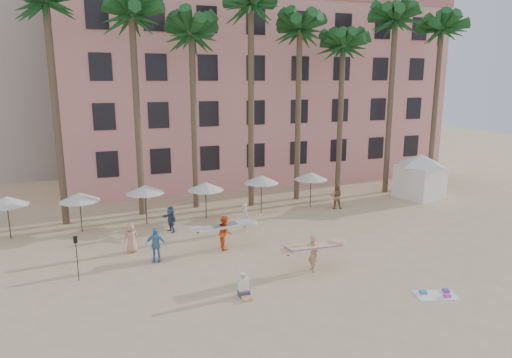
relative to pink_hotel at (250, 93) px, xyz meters
The scene contains 11 objects.
ground 28.09m from the pink_hotel, 105.07° to the right, with size 120.00×120.00×0.00m, color #D1B789.
pink_hotel is the anchor object (origin of this frame).
palm_row 13.71m from the pink_hotel, 120.56° to the right, with size 44.40×5.40×16.30m.
umbrella_row 17.73m from the pink_hotel, 126.53° to the right, with size 22.50×2.70×2.73m.
cabana 17.87m from the pink_hotel, 55.79° to the right, with size 5.48×5.48×3.50m.
beach_towel 29.28m from the pink_hotel, 92.46° to the right, with size 2.01×1.47×0.14m.
carrier_yellow 25.41m from the pink_hotel, 102.17° to the right, with size 3.09×1.16×1.86m.
carrier_white 22.30m from the pink_hotel, 113.40° to the right, with size 3.13×1.01×1.90m.
beachgoers 19.80m from the pink_hotel, 114.89° to the right, with size 15.94×6.42×1.85m.
paddle 27.35m from the pink_hotel, 127.39° to the right, with size 0.18×0.04×2.23m.
seated_man 28.01m from the pink_hotel, 110.12° to the right, with size 0.47×0.81×1.06m.
Camera 1 is at (-8.17, -16.84, 9.39)m, focal length 32.00 mm.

